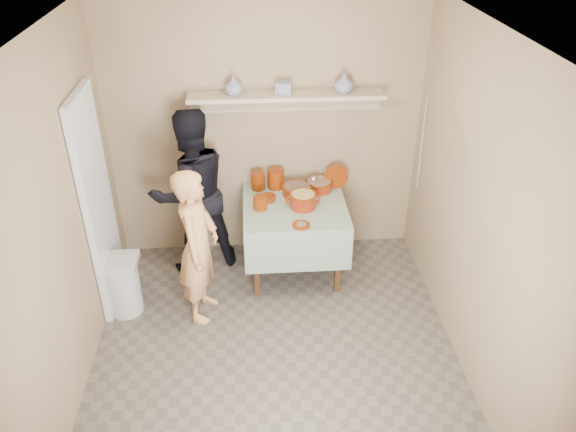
{
  "coord_description": "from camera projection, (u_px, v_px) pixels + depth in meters",
  "views": [
    {
      "loc": [
        -0.14,
        -3.29,
        3.42
      ],
      "look_at": [
        0.15,
        0.75,
        0.95
      ],
      "focal_mm": 35.0,
      "sensor_mm": 36.0,
      "label": 1
    }
  ],
  "objects": [
    {
      "name": "electrical_cord",
      "position": [
        422.0,
        143.0,
        5.29
      ],
      "size": [
        0.01,
        0.05,
        0.9
      ],
      "color": "silver",
      "rests_on": "wall_shelf"
    },
    {
      "name": "person_helper",
      "position": [
        191.0,
        193.0,
        5.32
      ],
      "size": [
        1.01,
        0.92,
        1.67
      ],
      "primitive_type": "imported",
      "rotation": [
        0.0,
        0.0,
        -2.69
      ],
      "color": "black",
      "rests_on": "ground"
    },
    {
      "name": "person_cook",
      "position": [
        198.0,
        246.0,
        4.76
      ],
      "size": [
        0.43,
        0.58,
        1.43
      ],
      "primitive_type": "imported",
      "rotation": [
        0.0,
        0.0,
        1.39
      ],
      "color": "tan",
      "rests_on": "ground"
    },
    {
      "name": "cazuela_meat_a",
      "position": [
        297.0,
        189.0,
        5.41
      ],
      "size": [
        0.3,
        0.3,
        0.1
      ],
      "color": "maroon",
      "rests_on": "serving_table"
    },
    {
      "name": "cazuela_rice",
      "position": [
        303.0,
        199.0,
        5.19
      ],
      "size": [
        0.33,
        0.25,
        0.14
      ],
      "color": "maroon",
      "rests_on": "serving_table"
    },
    {
      "name": "vase_left",
      "position": [
        234.0,
        85.0,
        5.01
      ],
      "size": [
        0.23,
        0.23,
        0.17
      ],
      "primitive_type": "imported",
      "rotation": [
        0.0,
        0.0,
        0.56
      ],
      "color": "navy",
      "rests_on": "wall_shelf"
    },
    {
      "name": "ground",
      "position": [
        276.0,
        363.0,
        4.59
      ],
      "size": [
        3.5,
        3.5,
        0.0
      ],
      "primitive_type": "plane",
      "color": "#60574C",
      "rests_on": "ground"
    },
    {
      "name": "wall_shelf",
      "position": [
        286.0,
        97.0,
        5.13
      ],
      "size": [
        1.8,
        0.25,
        0.21
      ],
      "color": "tan",
      "rests_on": "room_shell"
    },
    {
      "name": "plate_stack_b",
      "position": [
        276.0,
        179.0,
        5.52
      ],
      "size": [
        0.16,
        0.16,
        0.19
      ],
      "primitive_type": "cylinder",
      "color": "#672004",
      "rests_on": "serving_table"
    },
    {
      "name": "serving_table",
      "position": [
        294.0,
        214.0,
        5.36
      ],
      "size": [
        0.97,
        0.97,
        0.76
      ],
      "color": "#4C2D16",
      "rests_on": "ground"
    },
    {
      "name": "vase_right",
      "position": [
        344.0,
        83.0,
        5.06
      ],
      "size": [
        0.22,
        0.22,
        0.18
      ],
      "primitive_type": "imported",
      "rotation": [
        0.0,
        0.0,
        0.3
      ],
      "color": "navy",
      "rests_on": "wall_shelf"
    },
    {
      "name": "ceramic_box",
      "position": [
        284.0,
        88.0,
        5.06
      ],
      "size": [
        0.16,
        0.13,
        0.1
      ],
      "primitive_type": "cube",
      "rotation": [
        0.0,
        0.0,
        -0.2
      ],
      "color": "navy",
      "rests_on": "wall_shelf"
    },
    {
      "name": "bowl_stack",
      "position": [
        260.0,
        202.0,
        5.18
      ],
      "size": [
        0.13,
        0.13,
        0.13
      ],
      "primitive_type": "cylinder",
      "color": "#672004",
      "rests_on": "serving_table"
    },
    {
      "name": "tile_panel",
      "position": [
        98.0,
        206.0,
        4.78
      ],
      "size": [
        0.06,
        0.7,
        2.0
      ],
      "primitive_type": "cube",
      "color": "silver",
      "rests_on": "ground"
    },
    {
      "name": "trash_bin",
      "position": [
        123.0,
        285.0,
        5.01
      ],
      "size": [
        0.32,
        0.32,
        0.56
      ],
      "color": "silver",
      "rests_on": "ground"
    },
    {
      "name": "room_shell",
      "position": [
        274.0,
        191.0,
        3.75
      ],
      "size": [
        3.04,
        3.54,
        2.62
      ],
      "color": "#9C825F",
      "rests_on": "ground"
    },
    {
      "name": "propped_lid",
      "position": [
        336.0,
        177.0,
        5.51
      ],
      "size": [
        0.24,
        0.05,
        0.24
      ],
      "primitive_type": "cylinder",
      "rotation": [
        1.43,
        0.0,
        0.01
      ],
      "color": "#672004",
      "rests_on": "serving_table"
    },
    {
      "name": "front_plate",
      "position": [
        301.0,
        225.0,
        4.95
      ],
      "size": [
        0.16,
        0.16,
        0.03
      ],
      "color": "#672004",
      "rests_on": "serving_table"
    },
    {
      "name": "ladle",
      "position": [
        314.0,
        179.0,
        5.48
      ],
      "size": [
        0.08,
        0.26,
        0.19
      ],
      "color": "silver",
      "rests_on": "cazuela_meat_b"
    },
    {
      "name": "cazuela_meat_b",
      "position": [
        319.0,
        185.0,
        5.5
      ],
      "size": [
        0.28,
        0.28,
        0.1
      ],
      "color": "maroon",
      "rests_on": "serving_table"
    },
    {
      "name": "empty_bowl",
      "position": [
        268.0,
        198.0,
        5.34
      ],
      "size": [
        0.16,
        0.16,
        0.05
      ],
      "primitive_type": "cylinder",
      "color": "#672004",
      "rests_on": "serving_table"
    },
    {
      "name": "plate_stack_a",
      "position": [
        258.0,
        181.0,
        5.5
      ],
      "size": [
        0.14,
        0.14,
        0.18
      ],
      "primitive_type": "cylinder",
      "color": "#672004",
      "rests_on": "serving_table"
    }
  ]
}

